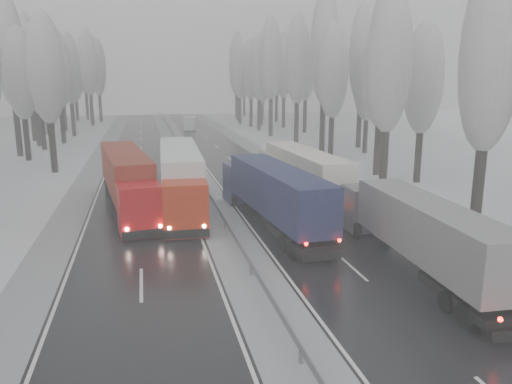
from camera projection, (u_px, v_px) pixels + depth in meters
name	position (u px, v px, depth m)	size (l,w,h in m)	color
carriageway_right	(267.00, 191.00, 42.69)	(7.50, 200.00, 0.03)	black
carriageway_left	(141.00, 198.00, 40.44)	(7.50, 200.00, 0.03)	black
median_slush	(206.00, 194.00, 41.56)	(3.00, 200.00, 0.04)	#9A9DA2
shoulder_right	(321.00, 189.00, 43.75)	(2.40, 200.00, 0.04)	#9A9DA2
shoulder_left	(77.00, 201.00, 39.38)	(2.40, 200.00, 0.04)	#9A9DA2
median_guardrail	(205.00, 188.00, 41.42)	(0.12, 200.00, 0.76)	slate
tree_16	(491.00, 57.00, 28.81)	(3.60, 3.60, 16.53)	black
tree_18	(389.00, 63.00, 39.50)	(3.60, 3.60, 16.58)	black
tree_19	(424.00, 79.00, 44.77)	(3.60, 3.60, 14.57)	black
tree_20	(381.00, 71.00, 48.09)	(3.60, 3.60, 15.71)	black
tree_21	(384.00, 54.00, 51.97)	(3.60, 3.60, 18.62)	black
tree_22	(333.00, 72.00, 57.81)	(3.60, 3.60, 15.86)	black
tree_23	(368.00, 84.00, 63.29)	(3.60, 3.60, 13.55)	black
tree_24	(325.00, 48.00, 62.51)	(3.60, 3.60, 20.49)	black
tree_25	(362.00, 56.00, 67.94)	(3.60, 3.60, 19.44)	black
tree_26	(297.00, 60.00, 72.43)	(3.60, 3.60, 18.78)	black
tree_27	(333.00, 67.00, 77.93)	(3.60, 3.60, 17.62)	black
tree_28	(271.00, 59.00, 82.21)	(3.60, 3.60, 19.62)	black
tree_29	(306.00, 66.00, 87.81)	(3.60, 3.60, 18.11)	black
tree_30	(259.00, 68.00, 91.78)	(3.60, 3.60, 17.86)	black
tree_31	(284.00, 66.00, 96.76)	(3.60, 3.60, 18.58)	black
tree_32	(251.00, 70.00, 99.01)	(3.60, 3.60, 17.33)	black
tree_33	(262.00, 80.00, 103.92)	(3.60, 3.60, 14.33)	black
tree_34	(240.00, 70.00, 105.54)	(3.60, 3.60, 17.63)	black
tree_35	(277.00, 69.00, 111.24)	(3.60, 3.60, 18.25)	black
tree_36	(237.00, 63.00, 114.82)	(3.60, 3.60, 20.23)	black
tree_37	(262.00, 75.00, 120.67)	(3.60, 3.60, 16.37)	black
tree_38	(236.00, 71.00, 125.55)	(3.60, 3.60, 17.97)	black
tree_39	(244.00, 75.00, 130.22)	(3.60, 3.60, 16.19)	black
tree_62	(46.00, 69.00, 49.35)	(3.60, 3.60, 16.04)	black
tree_64	(20.00, 74.00, 57.07)	(3.60, 3.60, 15.42)	black
tree_65	(10.00, 53.00, 59.92)	(3.60, 3.60, 19.48)	black
tree_66	(38.00, 76.00, 66.28)	(3.60, 3.60, 15.23)	black
tree_67	(32.00, 67.00, 69.53)	(3.60, 3.60, 17.09)	black
tree_68	(58.00, 70.00, 72.85)	(3.60, 3.60, 16.65)	black
tree_69	(27.00, 59.00, 75.24)	(3.60, 3.60, 19.35)	black
tree_70	(69.00, 69.00, 82.44)	(3.60, 3.60, 17.09)	black
tree_71	(42.00, 60.00, 84.87)	(3.60, 3.60, 19.61)	black
tree_72	(62.00, 77.00, 91.05)	(3.60, 3.60, 15.11)	black
tree_73	(48.00, 70.00, 93.94)	(3.60, 3.60, 17.22)	black
tree_74	(88.00, 63.00, 101.50)	(3.60, 3.60, 19.68)	black
tree_75	(45.00, 67.00, 103.50)	(3.60, 3.60, 18.60)	black
tree_76	(98.00, 68.00, 110.82)	(3.60, 3.60, 18.55)	black
tree_77	(74.00, 80.00, 114.01)	(3.60, 3.60, 14.32)	black
tree_78	(84.00, 65.00, 116.19)	(3.60, 3.60, 19.55)	black
tree_79	(74.00, 73.00, 119.75)	(3.60, 3.60, 17.07)	black
truck_grey_tarp	(417.00, 228.00, 24.71)	(2.90, 14.64, 3.73)	#54545A
truck_blue_box	(271.00, 191.00, 32.23)	(3.92, 15.78, 4.01)	#1E1C47
truck_cream_box	(300.00, 170.00, 39.67)	(3.23, 15.73, 4.01)	#BCB4A6
box_truck_distant	(190.00, 123.00, 94.88)	(2.88, 6.87, 2.49)	silver
truck_red_white	(180.00, 174.00, 36.70)	(3.32, 17.27, 4.41)	#B6230A
truck_red_red	(127.00, 177.00, 36.37)	(4.67, 16.47, 4.19)	#BA0A0D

